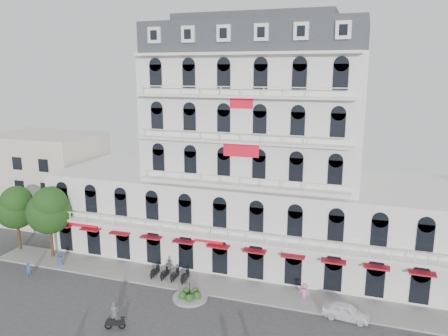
% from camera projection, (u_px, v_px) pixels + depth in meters
% --- Properties ---
extents(sidewalk, '(53.00, 4.00, 0.16)m').
position_uv_depth(sidewalk, '(231.00, 288.00, 41.58)').
color(sidewalk, gray).
rests_on(sidewalk, ground).
extents(main_building, '(45.00, 15.00, 25.80)m').
position_uv_depth(main_building, '(256.00, 167.00, 47.74)').
color(main_building, silver).
rests_on(main_building, ground).
extents(flank_building_west, '(14.00, 10.00, 12.00)m').
position_uv_depth(flank_building_west, '(47.00, 177.00, 59.75)').
color(flank_building_west, beige).
rests_on(flank_building_west, ground).
extents(traffic_island, '(3.20, 3.20, 1.60)m').
position_uv_depth(traffic_island, '(190.00, 296.00, 39.70)').
color(traffic_island, gray).
rests_on(traffic_island, ground).
extents(parked_scooter_row, '(4.40, 1.80, 1.10)m').
position_uv_depth(parked_scooter_row, '(170.00, 280.00, 43.38)').
color(parked_scooter_row, black).
rests_on(parked_scooter_row, ground).
extents(tree_west_outer, '(4.50, 4.48, 7.76)m').
position_uv_depth(tree_west_outer, '(16.00, 206.00, 49.37)').
color(tree_west_outer, '#382314').
rests_on(tree_west_outer, ground).
extents(tree_west_inner, '(4.76, 4.76, 8.25)m').
position_uv_depth(tree_west_inner, '(49.00, 209.00, 47.29)').
color(tree_west_inner, '#382314').
rests_on(tree_west_inner, ground).
extents(parked_car, '(4.06, 1.95, 1.34)m').
position_uv_depth(parked_car, '(346.00, 311.00, 36.46)').
color(parked_car, white).
rests_on(parked_car, ground).
extents(rider_west, '(1.63, 0.86, 2.37)m').
position_uv_depth(rider_west, '(114.00, 317.00, 34.90)').
color(rider_west, black).
rests_on(rider_west, ground).
extents(pedestrian_left, '(0.83, 0.62, 1.54)m').
position_uv_depth(pedestrian_left, '(60.00, 259.00, 46.21)').
color(pedestrian_left, '#2B4883').
rests_on(pedestrian_left, ground).
extents(pedestrian_mid, '(1.09, 0.46, 1.86)m').
position_uv_depth(pedestrian_mid, '(170.00, 268.00, 43.93)').
color(pedestrian_mid, slate).
rests_on(pedestrian_mid, ground).
extents(pedestrian_right, '(1.17, 0.73, 1.74)m').
position_uv_depth(pedestrian_right, '(304.00, 293.00, 39.14)').
color(pedestrian_right, pink).
rests_on(pedestrian_right, ground).
extents(pedestrian_far, '(0.65, 0.64, 1.50)m').
position_uv_depth(pedestrian_far, '(29.00, 270.00, 43.76)').
color(pedestrian_far, '#2B5283').
rests_on(pedestrian_far, ground).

